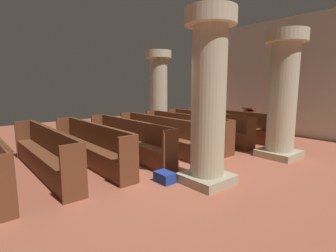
% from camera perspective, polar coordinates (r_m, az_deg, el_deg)
% --- Properties ---
extents(ground_plane, '(19.20, 19.20, 0.00)m').
position_cam_1_polar(ground_plane, '(6.67, 0.04, -8.03)').
color(ground_plane, '#AD5B42').
extents(back_wall, '(10.00, 0.16, 4.50)m').
position_cam_1_polar(back_wall, '(11.31, 24.61, 9.73)').
color(back_wall, beige).
rests_on(back_wall, ground).
extents(pew_row_0, '(3.65, 0.46, 1.00)m').
position_cam_1_polar(pew_row_0, '(10.04, 12.53, 0.68)').
color(pew_row_0, brown).
rests_on(pew_row_0, ground).
extents(pew_row_1, '(3.65, 0.46, 1.00)m').
position_cam_1_polar(pew_row_1, '(9.22, 8.49, 0.06)').
color(pew_row_1, brown).
rests_on(pew_row_1, ground).
extents(pew_row_2, '(3.65, 0.47, 1.00)m').
position_cam_1_polar(pew_row_2, '(8.45, 3.70, -0.68)').
color(pew_row_2, brown).
rests_on(pew_row_2, ground).
extents(pew_row_3, '(3.65, 0.46, 1.00)m').
position_cam_1_polar(pew_row_3, '(7.76, -2.00, -1.55)').
color(pew_row_3, brown).
rests_on(pew_row_3, ground).
extents(pew_row_4, '(3.65, 0.46, 1.00)m').
position_cam_1_polar(pew_row_4, '(7.16, -8.75, -2.56)').
color(pew_row_4, brown).
rests_on(pew_row_4, ground).
extents(pew_row_5, '(3.65, 0.47, 1.00)m').
position_cam_1_polar(pew_row_5, '(6.68, -16.61, -3.69)').
color(pew_row_5, brown).
rests_on(pew_row_5, ground).
extents(pew_row_6, '(3.65, 0.46, 1.00)m').
position_cam_1_polar(pew_row_6, '(6.34, -25.51, -4.88)').
color(pew_row_6, brown).
rests_on(pew_row_6, ground).
extents(pillar_aisle_side, '(1.05, 1.05, 3.35)m').
position_cam_1_polar(pillar_aisle_side, '(7.58, 23.99, 6.65)').
color(pillar_aisle_side, tan).
rests_on(pillar_aisle_side, ground).
extents(pillar_far_side, '(1.05, 1.05, 3.35)m').
position_cam_1_polar(pillar_far_side, '(10.98, -2.05, 7.95)').
color(pillar_far_side, tan).
rests_on(pillar_far_side, ground).
extents(pillar_aisle_rear, '(0.97, 0.97, 3.35)m').
position_cam_1_polar(pillar_aisle_rear, '(5.07, 8.96, 6.49)').
color(pillar_aisle_rear, tan).
rests_on(pillar_aisle_rear, ground).
extents(lectern, '(0.48, 0.45, 1.08)m').
position_cam_1_polar(lectern, '(10.77, 17.20, 0.62)').
color(lectern, '#562B1A').
rests_on(lectern, ground).
extents(hymn_book, '(0.16, 0.19, 0.03)m').
position_cam_1_polar(hymn_book, '(7.87, 9.55, 2.04)').
color(hymn_book, black).
rests_on(hymn_book, pew_row_2).
extents(kneeler_box_blue, '(0.41, 0.28, 0.21)m').
position_cam_1_polar(kneeler_box_blue, '(5.36, -0.76, -11.22)').
color(kneeler_box_blue, navy).
rests_on(kneeler_box_blue, ground).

